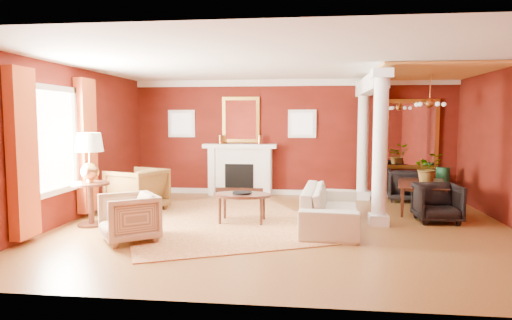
# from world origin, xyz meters

# --- Properties ---
(ground) EXTENTS (8.00, 8.00, 0.00)m
(ground) POSITION_xyz_m (0.00, 0.00, 0.00)
(ground) COLOR brown
(ground) RESTS_ON ground
(room_shell) EXTENTS (8.04, 7.04, 2.92)m
(room_shell) POSITION_xyz_m (0.00, 0.00, 2.02)
(room_shell) COLOR #60130D
(room_shell) RESTS_ON ground
(fireplace) EXTENTS (1.85, 0.42, 1.29)m
(fireplace) POSITION_xyz_m (-1.30, 3.32, 0.65)
(fireplace) COLOR white
(fireplace) RESTS_ON ground
(overmantel_mirror) EXTENTS (0.95, 0.07, 1.15)m
(overmantel_mirror) POSITION_xyz_m (-1.30, 3.45, 1.90)
(overmantel_mirror) COLOR gold
(overmantel_mirror) RESTS_ON fireplace
(flank_window_left) EXTENTS (0.70, 0.07, 0.70)m
(flank_window_left) POSITION_xyz_m (-2.85, 3.46, 1.80)
(flank_window_left) COLOR white
(flank_window_left) RESTS_ON room_shell
(flank_window_right) EXTENTS (0.70, 0.07, 0.70)m
(flank_window_right) POSITION_xyz_m (0.25, 3.46, 1.80)
(flank_window_right) COLOR white
(flank_window_right) RESTS_ON room_shell
(left_window) EXTENTS (0.21, 2.55, 2.60)m
(left_window) POSITION_xyz_m (-3.89, -0.60, 1.42)
(left_window) COLOR white
(left_window) RESTS_ON room_shell
(column_front) EXTENTS (0.36, 0.36, 2.80)m
(column_front) POSITION_xyz_m (1.70, 0.30, 1.43)
(column_front) COLOR white
(column_front) RESTS_ON ground
(column_back) EXTENTS (0.36, 0.36, 2.80)m
(column_back) POSITION_xyz_m (1.70, 3.00, 1.43)
(column_back) COLOR white
(column_back) RESTS_ON ground
(header_beam) EXTENTS (0.30, 3.20, 0.32)m
(header_beam) POSITION_xyz_m (1.70, 1.90, 2.62)
(header_beam) COLOR white
(header_beam) RESTS_ON column_front
(amber_ceiling) EXTENTS (2.30, 3.40, 0.04)m
(amber_ceiling) POSITION_xyz_m (2.85, 1.75, 2.87)
(amber_ceiling) COLOR gold
(amber_ceiling) RESTS_ON room_shell
(dining_mirror) EXTENTS (1.30, 0.07, 1.70)m
(dining_mirror) POSITION_xyz_m (2.90, 3.45, 1.55)
(dining_mirror) COLOR gold
(dining_mirror) RESTS_ON room_shell
(chandelier) EXTENTS (0.60, 0.62, 0.75)m
(chandelier) POSITION_xyz_m (2.90, 1.80, 2.25)
(chandelier) COLOR #C07D3C
(chandelier) RESTS_ON room_shell
(crown_trim) EXTENTS (8.00, 0.08, 0.16)m
(crown_trim) POSITION_xyz_m (0.00, 3.46, 2.82)
(crown_trim) COLOR white
(crown_trim) RESTS_ON room_shell
(base_trim) EXTENTS (8.00, 0.08, 0.12)m
(base_trim) POSITION_xyz_m (0.00, 3.46, 0.06)
(base_trim) COLOR white
(base_trim) RESTS_ON ground
(rug) EXTENTS (4.91, 5.46, 0.02)m
(rug) POSITION_xyz_m (-1.25, 0.34, 0.01)
(rug) COLOR maroon
(rug) RESTS_ON ground
(sofa) EXTENTS (0.88, 2.48, 0.95)m
(sofa) POSITION_xyz_m (0.84, 0.11, 0.48)
(sofa) COLOR beige
(sofa) RESTS_ON ground
(armchair_leopard) EXTENTS (1.20, 1.24, 1.00)m
(armchair_leopard) POSITION_xyz_m (-3.09, 0.94, 0.50)
(armchair_leopard) COLOR black
(armchair_leopard) RESTS_ON ground
(armchair_stripe) EXTENTS (1.08, 1.09, 0.83)m
(armchair_stripe) POSITION_xyz_m (-2.35, -1.27, 0.41)
(armchair_stripe) COLOR tan
(armchair_stripe) RESTS_ON ground
(coffee_table) EXTENTS (1.08, 1.08, 0.54)m
(coffee_table) POSITION_xyz_m (-0.78, 0.22, 0.50)
(coffee_table) COLOR black
(coffee_table) RESTS_ON ground
(coffee_book) EXTENTS (0.15, 0.06, 0.21)m
(coffee_book) POSITION_xyz_m (-0.76, 0.21, 0.65)
(coffee_book) COLOR black
(coffee_book) RESTS_ON coffee_table
(side_table) EXTENTS (0.67, 0.67, 1.68)m
(side_table) POSITION_xyz_m (-3.45, -0.34, 1.15)
(side_table) COLOR black
(side_table) RESTS_ON ground
(dining_table) EXTENTS (0.90, 1.78, 0.95)m
(dining_table) POSITION_xyz_m (2.82, 1.73, 0.47)
(dining_table) COLOR black
(dining_table) RESTS_ON ground
(dining_chair_near) EXTENTS (0.80, 0.75, 0.79)m
(dining_chair_near) POSITION_xyz_m (2.82, 0.70, 0.40)
(dining_chair_near) COLOR black
(dining_chair_near) RESTS_ON ground
(dining_chair_far) EXTENTS (0.88, 0.84, 0.83)m
(dining_chair_far) POSITION_xyz_m (2.69, 2.91, 0.41)
(dining_chair_far) COLOR black
(dining_chair_far) RESTS_ON ground
(green_urn) EXTENTS (0.34, 0.34, 0.82)m
(green_urn) POSITION_xyz_m (3.50, 2.85, 0.32)
(green_urn) COLOR #154425
(green_urn) RESTS_ON ground
(potted_plant) EXTENTS (0.70, 0.74, 0.48)m
(potted_plant) POSITION_xyz_m (2.90, 1.80, 1.19)
(potted_plant) COLOR #26591E
(potted_plant) RESTS_ON dining_table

